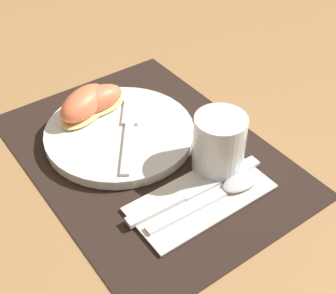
{
  "coord_description": "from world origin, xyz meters",
  "views": [
    {
      "loc": [
        0.46,
        -0.3,
        0.49
      ],
      "look_at": [
        0.02,
        0.02,
        0.02
      ],
      "focal_mm": 50.0,
      "sensor_mm": 36.0,
      "label": 1
    }
  ],
  "objects_px": {
    "juice_glass": "(219,147)",
    "spoon": "(228,189)",
    "fork": "(129,128)",
    "citrus_wedge_1": "(84,105)",
    "knife": "(193,191)",
    "plate": "(120,133)",
    "citrus_wedge_0": "(96,101)"
  },
  "relations": [
    {
      "from": "fork",
      "to": "citrus_wedge_1",
      "type": "xyz_separation_m",
      "value": [
        -0.08,
        -0.04,
        0.02
      ]
    },
    {
      "from": "juice_glass",
      "to": "citrus_wedge_0",
      "type": "relative_size",
      "value": 0.93
    },
    {
      "from": "plate",
      "to": "citrus_wedge_1",
      "type": "height_order",
      "value": "citrus_wedge_1"
    },
    {
      "from": "knife",
      "to": "fork",
      "type": "distance_m",
      "value": 0.16
    },
    {
      "from": "juice_glass",
      "to": "fork",
      "type": "distance_m",
      "value": 0.16
    },
    {
      "from": "plate",
      "to": "spoon",
      "type": "bearing_deg",
      "value": 16.48
    },
    {
      "from": "plate",
      "to": "fork",
      "type": "distance_m",
      "value": 0.02
    },
    {
      "from": "juice_glass",
      "to": "spoon",
      "type": "height_order",
      "value": "juice_glass"
    },
    {
      "from": "juice_glass",
      "to": "fork",
      "type": "height_order",
      "value": "juice_glass"
    },
    {
      "from": "plate",
      "to": "fork",
      "type": "relative_size",
      "value": 1.47
    },
    {
      "from": "juice_glass",
      "to": "knife",
      "type": "bearing_deg",
      "value": -70.86
    },
    {
      "from": "juice_glass",
      "to": "spoon",
      "type": "bearing_deg",
      "value": -24.63
    },
    {
      "from": "citrus_wedge_1",
      "to": "fork",
      "type": "bearing_deg",
      "value": 27.38
    },
    {
      "from": "spoon",
      "to": "citrus_wedge_0",
      "type": "bearing_deg",
      "value": -167.03
    },
    {
      "from": "spoon",
      "to": "fork",
      "type": "bearing_deg",
      "value": -166.61
    },
    {
      "from": "plate",
      "to": "citrus_wedge_1",
      "type": "bearing_deg",
      "value": -158.92
    },
    {
      "from": "knife",
      "to": "spoon",
      "type": "distance_m",
      "value": 0.05
    },
    {
      "from": "knife",
      "to": "citrus_wedge_1",
      "type": "relative_size",
      "value": 1.9
    },
    {
      "from": "plate",
      "to": "citrus_wedge_0",
      "type": "bearing_deg",
      "value": -177.79
    },
    {
      "from": "spoon",
      "to": "citrus_wedge_0",
      "type": "distance_m",
      "value": 0.27
    },
    {
      "from": "citrus_wedge_1",
      "to": "spoon",
      "type": "bearing_deg",
      "value": 17.67
    },
    {
      "from": "plate",
      "to": "juice_glass",
      "type": "distance_m",
      "value": 0.17
    },
    {
      "from": "knife",
      "to": "citrus_wedge_0",
      "type": "height_order",
      "value": "citrus_wedge_0"
    },
    {
      "from": "knife",
      "to": "citrus_wedge_1",
      "type": "bearing_deg",
      "value": -169.84
    },
    {
      "from": "plate",
      "to": "juice_glass",
      "type": "relative_size",
      "value": 2.6
    },
    {
      "from": "fork",
      "to": "juice_glass",
      "type": "bearing_deg",
      "value": 25.84
    },
    {
      "from": "plate",
      "to": "spoon",
      "type": "xyz_separation_m",
      "value": [
        0.2,
        0.06,
        -0.0
      ]
    },
    {
      "from": "citrus_wedge_0",
      "to": "fork",
      "type": "bearing_deg",
      "value": 11.92
    },
    {
      "from": "knife",
      "to": "citrus_wedge_1",
      "type": "xyz_separation_m",
      "value": [
        -0.24,
        -0.04,
        0.03
      ]
    },
    {
      "from": "plate",
      "to": "knife",
      "type": "bearing_deg",
      "value": 5.59
    },
    {
      "from": "juice_glass",
      "to": "fork",
      "type": "xyz_separation_m",
      "value": [
        -0.14,
        -0.07,
        -0.02
      ]
    },
    {
      "from": "spoon",
      "to": "citrus_wedge_1",
      "type": "height_order",
      "value": "citrus_wedge_1"
    }
  ]
}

